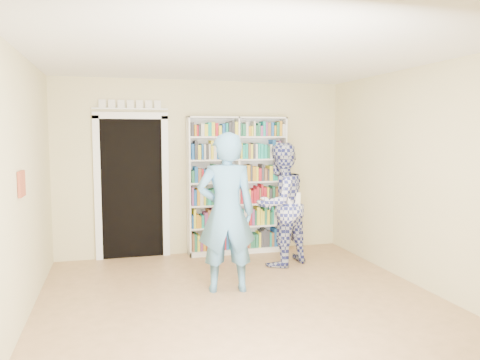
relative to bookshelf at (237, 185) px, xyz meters
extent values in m
plane|color=#987249|center=(-0.50, -2.34, -1.08)|extent=(5.00, 5.00, 0.00)
plane|color=white|center=(-0.50, -2.34, 1.62)|extent=(5.00, 5.00, 0.00)
plane|color=beige|center=(-0.50, 0.16, 0.27)|extent=(4.50, 0.00, 4.50)
plane|color=beige|center=(-2.75, -2.34, 0.27)|extent=(0.00, 5.00, 5.00)
plane|color=beige|center=(1.75, -2.34, 0.27)|extent=(0.00, 5.00, 5.00)
cube|color=white|center=(0.00, 0.00, -0.01)|extent=(1.56, 0.29, 2.14)
cube|color=white|center=(0.00, 0.00, -0.01)|extent=(0.02, 0.29, 2.14)
cube|color=black|center=(-1.60, 0.14, -0.03)|extent=(0.90, 0.03, 2.10)
cube|color=white|center=(-2.10, 0.12, -0.03)|extent=(0.10, 0.06, 2.20)
cube|color=white|center=(-1.10, 0.12, -0.03)|extent=(0.10, 0.06, 2.20)
cube|color=white|center=(-1.60, 0.12, 1.07)|extent=(1.10, 0.06, 0.10)
cube|color=white|center=(-1.60, 0.12, 1.17)|extent=(1.10, 0.08, 0.02)
cube|color=maroon|center=(-2.73, -2.14, 0.32)|extent=(0.03, 0.25, 0.25)
imported|color=#4F86B0|center=(-0.59, -1.72, -0.13)|extent=(0.75, 0.55, 1.90)
imported|color=navy|center=(0.42, -0.84, -0.20)|extent=(1.06, 0.98, 1.76)
cube|color=white|center=(0.54, -1.05, -0.15)|extent=(0.20, 0.02, 0.28)
camera|label=1|loc=(-1.87, -7.05, 0.81)|focal=35.00mm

